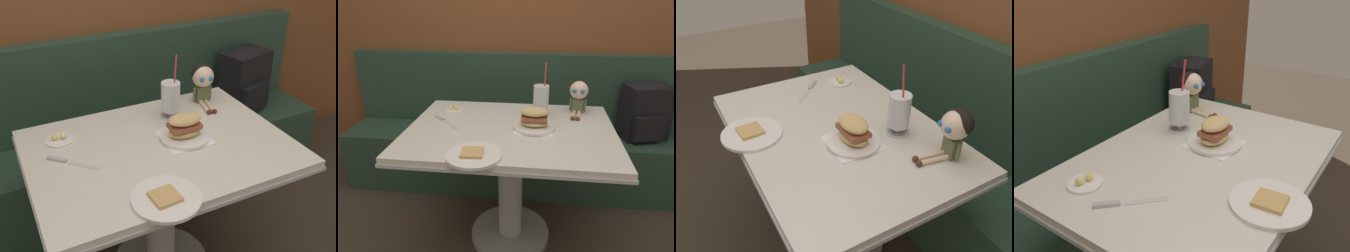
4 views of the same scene
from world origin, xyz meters
TOP-DOWN VIEW (x-y plane):
  - booth_bench at (0.00, 0.81)m, footprint 2.60×0.48m
  - diner_table at (0.00, 0.18)m, footprint 1.11×0.81m
  - toast_plate at (-0.13, -0.15)m, footprint 0.25×0.25m
  - milkshake_glass at (0.15, 0.38)m, footprint 0.10×0.10m
  - sandwich_plate at (0.12, 0.19)m, footprint 0.22×0.22m
  - butter_saucer at (-0.38, 0.40)m, footprint 0.12×0.12m
  - butter_knife at (-0.39, 0.23)m, footprint 0.18×0.18m
  - seated_doll at (0.38, 0.46)m, footprint 0.13×0.23m
  - backpack at (0.88, 0.78)m, footprint 0.34×0.30m

SIDE VIEW (x-z plane):
  - booth_bench at x=0.00m, z-range -0.17..0.83m
  - diner_table at x=0.00m, z-range 0.17..0.91m
  - backpack at x=0.88m, z-range 0.46..0.86m
  - butter_knife at x=-0.39m, z-range 0.74..0.75m
  - toast_plate at x=-0.13m, z-range 0.74..0.76m
  - butter_saucer at x=-0.38m, z-range 0.73..0.77m
  - sandwich_plate at x=0.12m, z-range 0.73..0.84m
  - milkshake_glass at x=0.15m, z-range 0.68..1.00m
  - seated_doll at x=0.38m, z-range 0.77..0.97m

